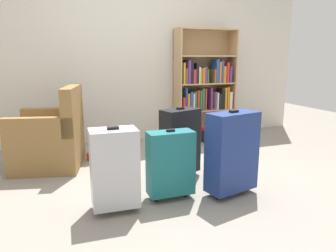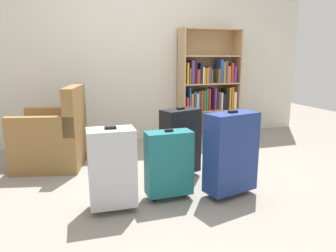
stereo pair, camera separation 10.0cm
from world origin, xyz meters
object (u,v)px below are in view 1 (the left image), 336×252
bookshelf (204,85)px  suitcase_navy_blue (232,152)px  mug (91,157)px  suitcase_black (180,141)px  suitcase_teal (171,163)px  storage_box (219,134)px  suitcase_silver (114,168)px  armchair (51,139)px

bookshelf → suitcase_navy_blue: 2.23m
mug → suitcase_black: bearing=-46.1°
mug → bookshelf: bearing=19.9°
suitcase_teal → suitcase_black: bearing=59.1°
suitcase_black → suitcase_navy_blue: (0.26, -0.57, 0.02)m
suitcase_teal → suitcase_navy_blue: bearing=-11.1°
storage_box → suitcase_navy_blue: (-0.78, -1.62, 0.28)m
bookshelf → suitcase_silver: 2.72m
bookshelf → armchair: size_ratio=1.80×
suitcase_black → suitcase_teal: bearing=-120.9°
armchair → suitcase_silver: bearing=-70.2°
suitcase_navy_blue → storage_box: bearing=64.2°
armchair → suitcase_black: (1.23, -0.77, 0.06)m
mug → suitcase_silver: suitcase_silver is taller
suitcase_teal → storage_box: bearing=49.0°
suitcase_black → suitcase_silver: size_ratio=1.05×
storage_box → armchair: bearing=-172.9°
suitcase_black → suitcase_silver: suitcase_black is taller
armchair → suitcase_teal: (0.95, -1.23, 0.01)m
storage_box → suitcase_black: (-1.04, -1.05, 0.26)m
storage_box → suitcase_silver: size_ratio=0.68×
mug → suitcase_black: (0.81, -0.84, 0.33)m
mug → suitcase_teal: size_ratio=0.19×
suitcase_black → suitcase_silver: bearing=-145.9°
mug → suitcase_navy_blue: (1.07, -1.41, 0.35)m
armchair → storage_box: size_ratio=1.93×
suitcase_navy_blue → suitcase_silver: size_ratio=1.11×
mug → suitcase_silver: bearing=-88.2°
armchair → suitcase_navy_blue: bearing=-41.9°
suitcase_black → suitcase_teal: (-0.28, -0.46, -0.05)m
suitcase_teal → bookshelf: bearing=56.9°
suitcase_teal → suitcase_navy_blue: size_ratio=0.81×
mug → armchair: bearing=-170.3°
suitcase_teal → mug: bearing=112.2°
suitcase_teal → suitcase_navy_blue: (0.54, -0.10, 0.07)m
armchair → suitcase_navy_blue: armchair is taller
armchair → bookshelf: bearing=18.1°
armchair → mug: armchair is taller
armchair → mug: (0.42, 0.07, -0.27)m
bookshelf → suitcase_black: 1.85m
bookshelf → suitcase_black: size_ratio=2.24×
storage_box → suitcase_navy_blue: size_ratio=0.61×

